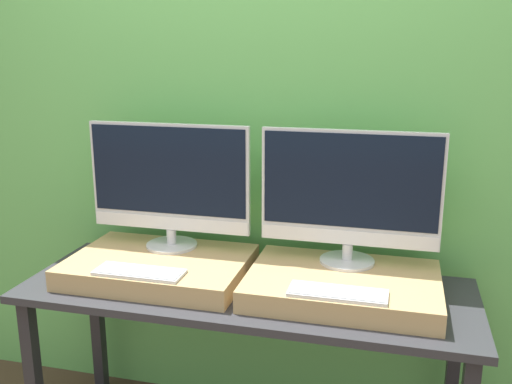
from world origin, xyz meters
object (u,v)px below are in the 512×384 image
Objects in this scene: monitor_right at (350,194)px; keyboard_right at (338,293)px; monitor_left at (169,182)px; keyboard_left at (139,272)px.

keyboard_right is (-0.00, -0.31, -0.27)m from monitor_right.
monitor_left is 0.84m from keyboard_right.
monitor_right is 0.41m from keyboard_right.
keyboard_left is at bearing -90.00° from monitor_left.
monitor_left is 0.41m from keyboard_left.
monitor_right is at bearing 90.00° from keyboard_right.
keyboard_left and keyboard_right have the same top height.
monitor_left is 1.00× the size of monitor_right.
monitor_right is at bearing 22.78° from keyboard_left.
monitor_left reaches higher than keyboard_right.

